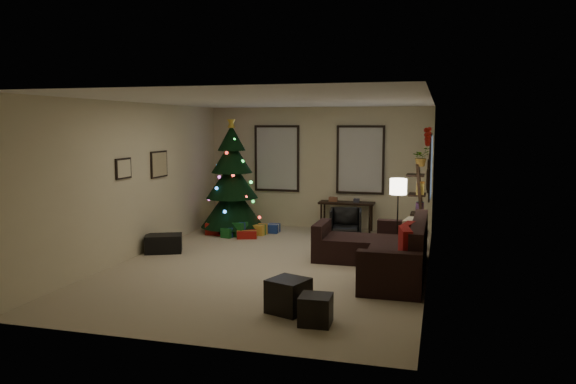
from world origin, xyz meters
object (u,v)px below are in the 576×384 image
object	(u,v)px
desk	(347,205)
bookshelf	(420,208)
desk_chair	(346,223)
sofa	(385,253)
christmas_tree	(232,184)

from	to	relation	value
desk	bookshelf	xyz separation A→B (m)	(1.60, -1.43, 0.21)
desk_chair	bookshelf	size ratio (longest dim) A/B	0.37
bookshelf	sofa	bearing A→B (deg)	-105.15
christmas_tree	desk_chair	size ratio (longest dim) A/B	4.15
sofa	desk_chair	xyz separation A→B (m)	(-1.05, 2.46, 0.02)
christmas_tree	sofa	distance (m)	4.30
sofa	bookshelf	distance (m)	1.82
desk	desk_chair	distance (m)	0.71
sofa	desk_chair	bearing A→B (deg)	113.12
christmas_tree	desk_chair	distance (m)	2.57
desk	bookshelf	size ratio (longest dim) A/B	0.74
sofa	desk	world-z (taller)	sofa
christmas_tree	desk	distance (m)	2.52
christmas_tree	desk	world-z (taller)	christmas_tree
desk_chair	christmas_tree	bearing A→B (deg)	173.87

